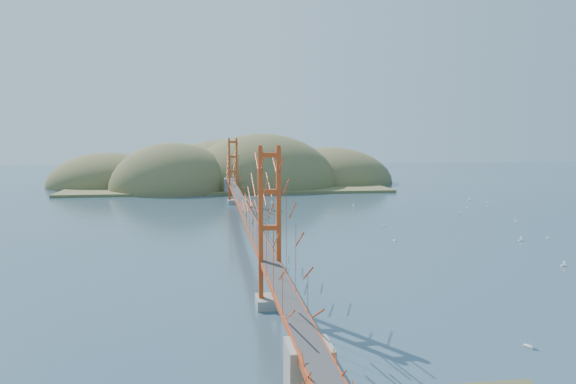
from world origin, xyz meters
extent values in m
plane|color=#2E495C|center=(0.00, 0.00, 0.00)|extent=(320.00, 320.00, 0.00)
cube|color=gray|center=(0.00, -30.00, 0.35)|extent=(2.00, 2.40, 0.70)
cube|color=gray|center=(0.00, 30.00, 0.35)|extent=(2.00, 2.40, 0.70)
cube|color=#C03E15|center=(0.00, 0.00, 3.30)|extent=(1.40, 92.00, 0.16)
cube|color=#C03E15|center=(0.00, 0.00, 3.10)|extent=(1.33, 92.00, 0.24)
cube|color=#38383A|center=(0.00, 0.00, 3.40)|extent=(1.19, 92.00, 0.03)
cube|color=gray|center=(0.00, -46.00, 1.65)|extent=(2.00, 2.20, 3.30)
cube|color=gray|center=(0.00, 46.00, 1.65)|extent=(2.20, 2.60, 3.30)
cube|color=brown|center=(0.00, 64.00, 0.25)|extent=(70.00, 40.00, 0.60)
ellipsoid|color=brown|center=(-12.00, 56.00, 0.00)|extent=(28.00, 28.00, 21.00)
ellipsoid|color=brown|center=(8.00, 62.00, 0.00)|extent=(36.00, 36.00, 25.00)
ellipsoid|color=brown|center=(26.00, 70.00, 0.00)|extent=(32.00, 32.00, 18.00)
ellipsoid|color=brown|center=(-28.00, 68.00, 0.00)|extent=(28.00, 28.00, 16.00)
ellipsoid|color=brown|center=(2.00, 78.00, 0.00)|extent=(44.00, 44.00, 22.00)
cube|color=white|center=(20.29, 23.51, 0.06)|extent=(0.52, 0.20, 0.09)
cylinder|color=white|center=(20.29, 23.51, 0.34)|extent=(0.01, 0.01, 0.56)
cube|color=white|center=(31.74, -9.38, 0.06)|extent=(0.58, 0.26, 0.10)
cylinder|color=white|center=(31.74, -9.38, 0.37)|extent=(0.02, 0.02, 0.61)
cube|color=white|center=(19.22, 3.07, 0.05)|extent=(0.49, 0.44, 0.09)
cylinder|color=white|center=(19.22, 3.07, 0.32)|extent=(0.01, 0.01, 0.54)
cube|color=white|center=(17.15, -7.25, 0.06)|extent=(0.33, 0.57, 0.10)
cylinder|color=white|center=(17.15, -7.25, 0.36)|extent=(0.02, 0.02, 0.59)
cube|color=white|center=(28.96, -21.56, 0.06)|extent=(0.56, 0.19, 0.10)
cylinder|color=white|center=(28.96, -21.56, 0.37)|extent=(0.02, 0.02, 0.61)
cube|color=white|center=(14.21, -40.00, 0.07)|extent=(0.48, 0.64, 0.11)
cylinder|color=white|center=(14.21, -40.00, 0.41)|extent=(0.02, 0.02, 0.68)
cube|color=white|center=(43.97, 28.74, 0.06)|extent=(0.62, 0.29, 0.11)
cylinder|color=white|center=(43.97, 28.74, 0.39)|extent=(0.02, 0.02, 0.65)
cube|color=white|center=(34.58, 12.70, 0.07)|extent=(0.64, 0.50, 0.11)
cylinder|color=white|center=(34.58, 12.70, 0.41)|extent=(0.02, 0.02, 0.68)
cube|color=white|center=(38.72, 3.72, 0.06)|extent=(0.49, 0.60, 0.11)
cylinder|color=white|center=(38.72, 3.72, 0.39)|extent=(0.02, 0.02, 0.64)
cube|color=white|center=(38.98, 19.33, 0.06)|extent=(0.27, 0.53, 0.09)
cylinder|color=white|center=(38.98, 19.33, 0.33)|extent=(0.01, 0.01, 0.55)
cube|color=white|center=(6.92, 30.09, 0.06)|extent=(0.54, 0.51, 0.10)
cylinder|color=white|center=(6.92, 30.09, 0.37)|extent=(0.02, 0.02, 0.61)
cube|color=white|center=(35.78, -8.39, 0.06)|extent=(0.45, 0.57, 0.10)
cylinder|color=white|center=(35.78, -8.39, 0.36)|extent=(0.02, 0.02, 0.60)
cube|color=white|center=(45.48, 24.77, 0.07)|extent=(0.58, 0.56, 0.11)
cylinder|color=white|center=(45.48, 24.77, 0.40)|extent=(0.02, 0.02, 0.66)
camera|label=1|loc=(-4.27, -69.49, 12.55)|focal=35.00mm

